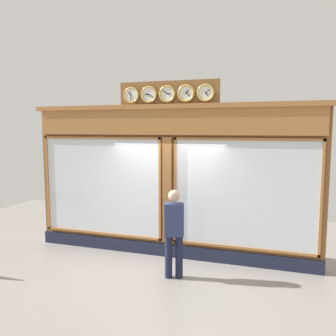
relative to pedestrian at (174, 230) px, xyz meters
The scene contains 3 objects.
ground_plane 2.06m from the pedestrian, 76.09° to the left, with size 14.00×14.00×0.00m, color gray.
shop_facade 1.44m from the pedestrian, 68.73° to the right, with size 6.52×0.42×3.82m.
pedestrian is the anchor object (origin of this frame).
Camera 1 is at (-2.26, 7.01, 2.82)m, focal length 36.77 mm.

